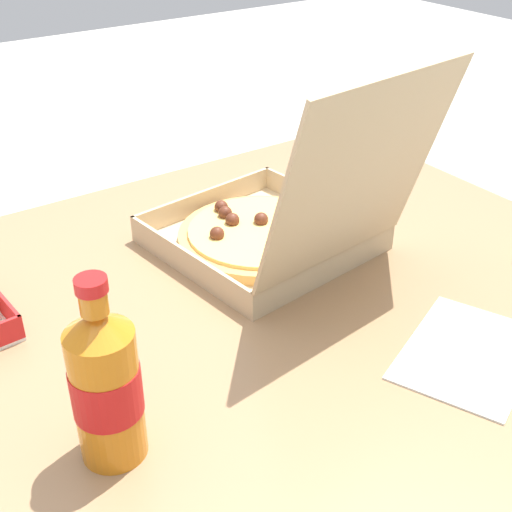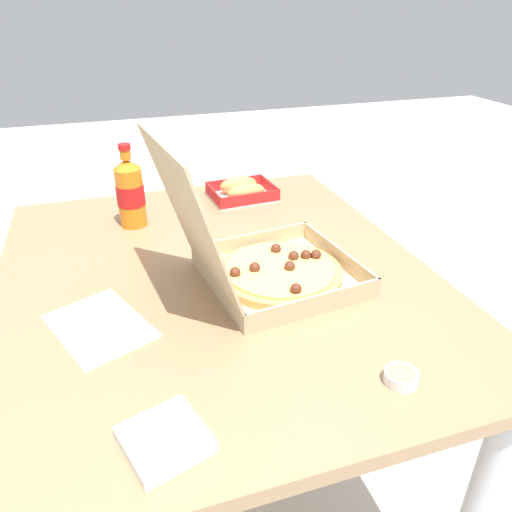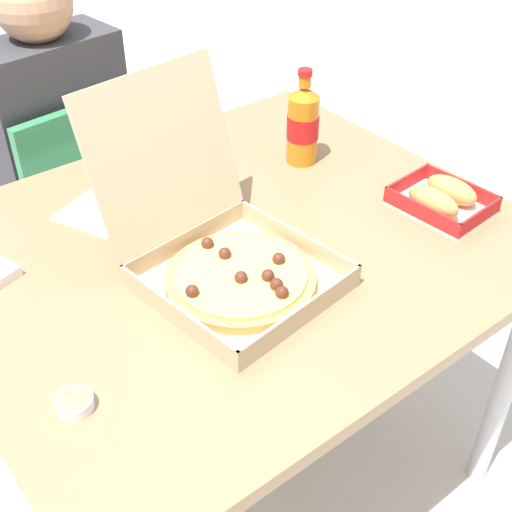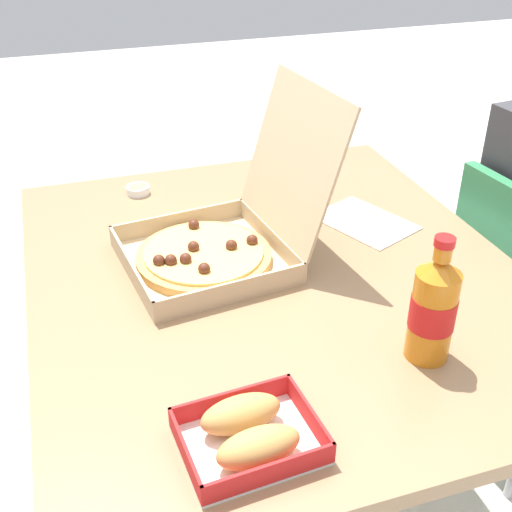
{
  "view_description": "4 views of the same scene",
  "coord_description": "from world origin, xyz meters",
  "views": [
    {
      "loc": [
        0.49,
        0.68,
        1.32
      ],
      "look_at": [
        -0.01,
        -0.04,
        0.8
      ],
      "focal_mm": 47.87,
      "sensor_mm": 36.0,
      "label": 1
    },
    {
      "loc": [
        -0.93,
        0.2,
        1.32
      ],
      "look_at": [
        -0.06,
        -0.08,
        0.81
      ],
      "focal_mm": 33.87,
      "sensor_mm": 36.0,
      "label": 2
    },
    {
      "loc": [
        -0.63,
        -0.88,
        1.54
      ],
      "look_at": [
        -0.02,
        -0.11,
        0.79
      ],
      "focal_mm": 46.92,
      "sensor_mm": 36.0,
      "label": 3
    },
    {
      "loc": [
        1.03,
        -0.38,
        1.46
      ],
      "look_at": [
        -0.03,
        -0.03,
        0.78
      ],
      "focal_mm": 45.85,
      "sensor_mm": 36.0,
      "label": 4
    }
  ],
  "objects": [
    {
      "name": "dipping_sauce_cup",
      "position": [
        -0.44,
        -0.2,
        0.77
      ],
      "size": [
        0.06,
        0.06,
        0.02
      ],
      "color": "white",
      "rests_on": "dining_table"
    },
    {
      "name": "dining_table",
      "position": [
        0.0,
        0.0,
        0.67
      ],
      "size": [
        1.11,
        0.95,
        0.76
      ],
      "color": "#997551",
      "rests_on": "ground_plane"
    },
    {
      "name": "pizza_box_open",
      "position": [
        -0.08,
        -0.09,
        0.8
      ],
      "size": [
        0.35,
        0.43,
        0.34
      ],
      "color": "tan",
      "rests_on": "dining_table"
    },
    {
      "name": "cola_bottle",
      "position": [
        0.32,
        0.15,
        0.85
      ],
      "size": [
        0.07,
        0.07,
        0.22
      ],
      "color": "orange",
      "rests_on": "dining_table"
    },
    {
      "name": "paper_menu",
      "position": [
        -0.13,
        0.26,
        0.76
      ],
      "size": [
        0.25,
        0.22,
        0.0
      ],
      "primitive_type": "cube",
      "rotation": [
        0.0,
        0.0,
        0.4
      ],
      "color": "white",
      "rests_on": "dining_table"
    }
  ]
}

